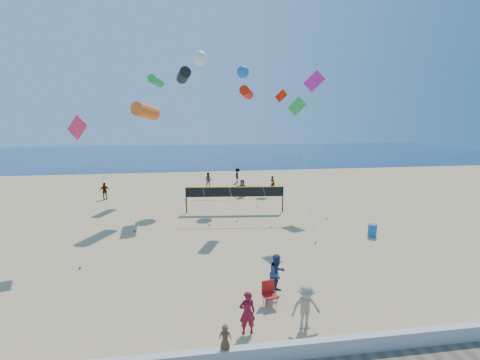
{
  "coord_description": "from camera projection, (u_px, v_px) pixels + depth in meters",
  "views": [
    {
      "loc": [
        -2.2,
        -12.41,
        8.2
      ],
      "look_at": [
        -0.18,
        2.0,
        5.37
      ],
      "focal_mm": 24.0,
      "sensor_mm": 36.0,
      "label": 1
    }
  ],
  "objects": [
    {
      "name": "bystander_b",
      "position": [
        306.0,
        307.0,
        12.55
      ],
      "size": [
        1.22,
        0.74,
        1.85
      ],
      "primitive_type": "imported",
      "rotation": [
        0.0,
        0.0,
        0.05
      ],
      "color": "tan",
      "rests_on": "ground"
    },
    {
      "name": "ground",
      "position": [
        250.0,
        310.0,
        13.93
      ],
      "size": [
        120.0,
        120.0,
        0.0
      ],
      "primitive_type": "plane",
      "color": "tan",
      "rests_on": "ground"
    },
    {
      "name": "kite_6",
      "position": [
        200.0,
        58.0,
        32.26
      ],
      "size": [
        3.33,
        10.69,
        14.84
      ],
      "rotation": [
        0.0,
        0.0,
        -0.13
      ],
      "color": "white",
      "rests_on": "ground"
    },
    {
      "name": "toddler",
      "position": [
        225.0,
        337.0,
        10.65
      ],
      "size": [
        0.47,
        0.35,
        0.88
      ],
      "primitive_type": "imported",
      "rotation": [
        0.0,
        0.0,
        2.97
      ],
      "color": "brown",
      "rests_on": "seawall"
    },
    {
      "name": "far_person_0",
      "position": [
        104.0,
        191.0,
        32.61
      ],
      "size": [
        1.1,
        0.88,
        1.75
      ],
      "primitive_type": "imported",
      "rotation": [
        0.0,
        0.0,
        0.53
      ],
      "color": "gray",
      "rests_on": "ground"
    },
    {
      "name": "camp_chair",
      "position": [
        269.0,
        292.0,
        14.2
      ],
      "size": [
        0.68,
        0.81,
        1.23
      ],
      "rotation": [
        0.0,
        0.0,
        0.17
      ],
      "color": "#AD1613",
      "rests_on": "ground"
    },
    {
      "name": "kite_8",
      "position": [
        156.0,
        81.0,
        33.71
      ],
      "size": [
        3.56,
        5.37,
        12.61
      ],
      "rotation": [
        0.0,
        0.0,
        -0.33
      ],
      "color": "green",
      "rests_on": "ground"
    },
    {
      "name": "kite_1",
      "position": [
        184.0,
        75.0,
        29.22
      ],
      "size": [
        2.56,
        8.52,
        12.67
      ],
      "rotation": [
        0.0,
        0.0,
        0.18
      ],
      "color": "black",
      "rests_on": "ground"
    },
    {
      "name": "kite_4",
      "position": [
        298.0,
        115.0,
        22.98
      ],
      "size": [
        1.21,
        4.2,
        9.72
      ],
      "rotation": [
        0.0,
        0.0,
        -0.38
      ],
      "color": "green",
      "rests_on": "ground"
    },
    {
      "name": "kite_0",
      "position": [
        146.0,
        111.0,
        26.46
      ],
      "size": [
        2.16,
        6.17,
        9.49
      ],
      "rotation": [
        0.0,
        0.0,
        -0.43
      ],
      "color": "#FB5F1B",
      "rests_on": "ground"
    },
    {
      "name": "trash_barrel",
      "position": [
        372.0,
        230.0,
        22.49
      ],
      "size": [
        0.71,
        0.71,
        0.89
      ],
      "primitive_type": "cylinder",
      "rotation": [
        0.0,
        0.0,
        0.23
      ],
      "color": "#185F9C",
      "rests_on": "ground"
    },
    {
      "name": "volleyball_net",
      "position": [
        235.0,
        195.0,
        28.02
      ],
      "size": [
        9.45,
        9.32,
        2.32
      ],
      "rotation": [
        0.0,
        0.0,
        -0.1
      ],
      "color": "black",
      "rests_on": "ground"
    },
    {
      "name": "kite_2",
      "position": [
        246.0,
        93.0,
        25.53
      ],
      "size": [
        2.09,
        4.49,
        10.69
      ],
      "rotation": [
        0.0,
        0.0,
        -0.37
      ],
      "color": "red",
      "rests_on": "ground"
    },
    {
      "name": "kite_5",
      "position": [
        315.0,
        87.0,
        29.37
      ],
      "size": [
        1.87,
        5.83,
        12.51
      ],
      "rotation": [
        0.0,
        0.0,
        -0.17
      ],
      "color": "#C31B9D",
      "rests_on": "ground"
    },
    {
      "name": "far_person_1",
      "position": [
        242.0,
        188.0,
        33.85
      ],
      "size": [
        1.54,
        1.58,
        1.81
      ],
      "primitive_type": "imported",
      "rotation": [
        0.0,
        0.0,
        -0.81
      ],
      "color": "gray",
      "rests_on": "ground"
    },
    {
      "name": "ocean",
      "position": [
        205.0,
        154.0,
        74.2
      ],
      "size": [
        140.0,
        50.0,
        0.03
      ],
      "primitive_type": "cube",
      "color": "navy",
      "rests_on": "ground"
    },
    {
      "name": "kite_9",
      "position": [
        280.0,
        102.0,
        38.0
      ],
      "size": [
        4.14,
        4.2,
        11.58
      ],
      "rotation": [
        0.0,
        0.0,
        0.28
      ],
      "color": "red",
      "rests_on": "ground"
    },
    {
      "name": "far_person_2",
      "position": [
        273.0,
        183.0,
        36.42
      ],
      "size": [
        0.68,
        0.76,
        1.73
      ],
      "primitive_type": "imported",
      "rotation": [
        0.0,
        0.0,
        2.11
      ],
      "color": "gray",
      "rests_on": "ground"
    },
    {
      "name": "far_person_4",
      "position": [
        238.0,
        176.0,
        40.81
      ],
      "size": [
        0.81,
        1.28,
        1.9
      ],
      "primitive_type": "imported",
      "rotation": [
        0.0,
        0.0,
        1.49
      ],
      "color": "gray",
      "rests_on": "ground"
    },
    {
      "name": "seawall",
      "position": [
        265.0,
        353.0,
        10.95
      ],
      "size": [
        32.0,
        0.3,
        0.6
      ],
      "primitive_type": "cube",
      "color": "beige",
      "rests_on": "ground"
    },
    {
      "name": "kite_7",
      "position": [
        243.0,
        72.0,
        32.01
      ],
      "size": [
        1.51,
        5.52,
        13.32
      ],
      "rotation": [
        0.0,
        0.0,
        -0.29
      ],
      "color": "#196CB9",
      "rests_on": "ground"
    },
    {
      "name": "kite_3",
      "position": [
        77.0,
        135.0,
        19.35
      ],
      "size": [
        1.44,
        3.81,
        8.41
      ],
      "rotation": [
        0.0,
        0.0,
        -0.27
      ],
      "color": "#F22752",
      "rests_on": "ground"
    },
    {
      "name": "far_person_3",
      "position": [
        209.0,
        180.0,
        37.99
      ],
      "size": [
        0.94,
        0.75,
        1.84
      ],
      "primitive_type": "imported",
      "rotation": [
        0.0,
        0.0,
        -0.06
      ],
      "color": "gray",
      "rests_on": "ground"
    },
    {
      "name": "woman",
      "position": [
        247.0,
        313.0,
        12.25
      ],
      "size": [
        0.68,
        0.48,
        1.76
      ],
      "primitive_type": "imported",
      "rotation": [
        0.0,
        0.0,
        3.24
      ],
      "color": "maroon",
      "rests_on": "ground"
    },
    {
      "name": "bystander_a",
      "position": [
        277.0,
        273.0,
        15.2
      ],
      "size": [
        1.14,
        1.05,
        1.9
      ],
      "primitive_type": "imported",
      "rotation": [
        0.0,
        0.0,
        0.46
      ],
      "color": "navy",
      "rests_on": "ground"
    }
  ]
}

